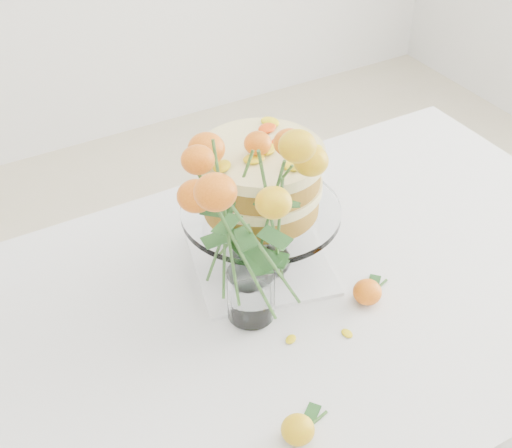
% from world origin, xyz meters
% --- Properties ---
extents(table, '(1.43, 0.93, 0.76)m').
position_xyz_m(table, '(0.00, 0.00, 0.67)').
color(table, tan).
rests_on(table, ground).
extents(napkin, '(0.33, 0.33, 0.01)m').
position_xyz_m(napkin, '(-0.06, 0.11, 0.76)').
color(napkin, silver).
rests_on(napkin, table).
extents(cake_stand, '(0.32, 0.32, 0.29)m').
position_xyz_m(cake_stand, '(-0.06, 0.11, 0.96)').
color(cake_stand, white).
rests_on(cake_stand, napkin).
extents(rose_vase, '(0.37, 0.37, 0.46)m').
position_xyz_m(rose_vase, '(-0.15, -0.01, 1.02)').
color(rose_vase, white).
rests_on(rose_vase, table).
extents(loose_rose_near, '(0.10, 0.06, 0.05)m').
position_xyz_m(loose_rose_near, '(-0.22, -0.29, 0.78)').
color(loose_rose_near, orange).
rests_on(loose_rose_near, table).
extents(loose_rose_far, '(0.10, 0.06, 0.05)m').
position_xyz_m(loose_rose_far, '(0.07, -0.09, 0.78)').
color(loose_rose_far, '#CD520A').
rests_on(loose_rose_far, table).
extents(stray_petal_a, '(0.03, 0.02, 0.00)m').
position_xyz_m(stray_petal_a, '(-0.12, -0.10, 0.76)').
color(stray_petal_a, yellow).
rests_on(stray_petal_a, table).
extents(stray_petal_b, '(0.03, 0.02, 0.00)m').
position_xyz_m(stray_petal_b, '(-0.02, -0.14, 0.76)').
color(stray_petal_b, yellow).
rests_on(stray_petal_b, table).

